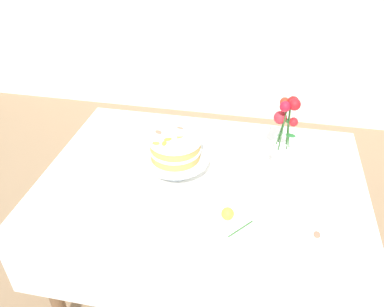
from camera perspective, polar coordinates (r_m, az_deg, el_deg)
ground_plane at (r=2.24m, az=1.26°, el=-18.31°), size 12.00×12.00×0.00m
dining_table at (r=1.74m, az=1.35°, el=-6.40°), size 1.40×1.00×0.74m
linen_napkin at (r=1.71m, az=-2.36°, el=-3.11°), size 0.36×0.36×0.00m
cake_stand at (r=1.66m, az=-2.43°, el=-0.91°), size 0.29×0.29×0.10m
layer_cake at (r=1.62m, az=-2.50°, el=1.02°), size 0.22×0.22×0.11m
flower_vase at (r=1.70m, az=13.40°, el=2.50°), size 0.10×0.10×0.36m
fallen_rose at (r=1.50m, az=5.33°, el=-8.89°), size 0.12×0.12×0.05m
loose_petal_0 at (r=1.52m, az=17.99°, el=-11.33°), size 0.03×0.04×0.01m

